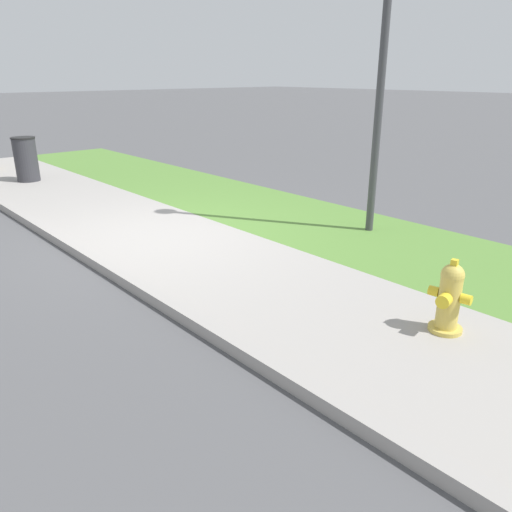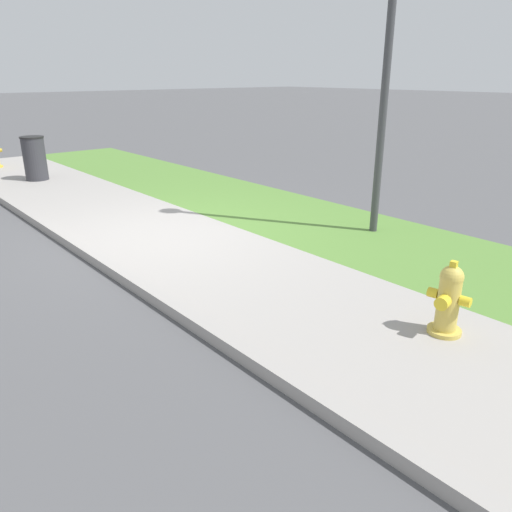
# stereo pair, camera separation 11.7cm
# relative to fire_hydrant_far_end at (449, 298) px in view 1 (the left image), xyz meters

# --- Properties ---
(ground_plane) EXTENTS (120.00, 120.00, 0.00)m
(ground_plane) POSITION_rel_fire_hydrant_far_end_xyz_m (-4.18, -0.48, -0.34)
(ground_plane) COLOR #515154
(sidewalk_pavement) EXTENTS (18.00, 2.17, 0.01)m
(sidewalk_pavement) POSITION_rel_fire_hydrant_far_end_xyz_m (-4.18, -0.48, -0.33)
(sidewalk_pavement) COLOR #9E9993
(sidewalk_pavement) RESTS_ON ground
(grass_verge) EXTENTS (18.00, 2.31, 0.01)m
(grass_verge) POSITION_rel_fire_hydrant_far_end_xyz_m (-4.18, 1.77, -0.33)
(grass_verge) COLOR #568438
(grass_verge) RESTS_ON ground
(street_curb) EXTENTS (18.00, 0.16, 0.12)m
(street_curb) POSITION_rel_fire_hydrant_far_end_xyz_m (-4.18, -1.64, -0.28)
(street_curb) COLOR #9E9993
(street_curb) RESTS_ON ground
(fire_hydrant_far_end) EXTENTS (0.38, 0.35, 0.70)m
(fire_hydrant_far_end) POSITION_rel_fire_hydrant_far_end_xyz_m (0.00, 0.00, 0.00)
(fire_hydrant_far_end) COLOR gold
(fire_hydrant_far_end) RESTS_ON ground
(trash_bin) EXTENTS (0.50, 0.50, 0.95)m
(trash_bin) POSITION_rel_fire_hydrant_far_end_xyz_m (-9.49, -0.50, 0.14)
(trash_bin) COLOR #333338
(trash_bin) RESTS_ON ground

